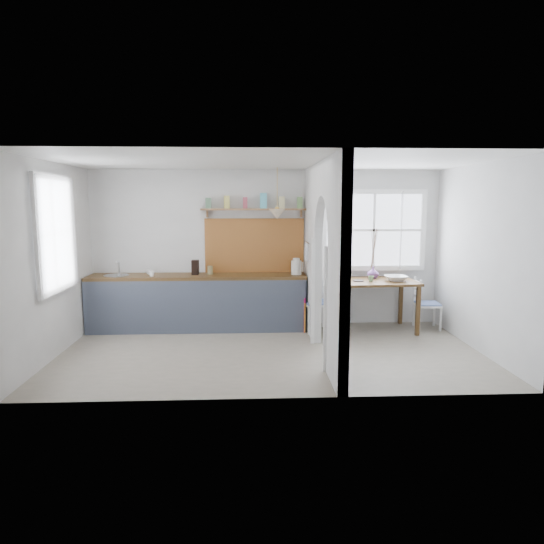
{
  "coord_description": "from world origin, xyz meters",
  "views": [
    {
      "loc": [
        -0.29,
        -6.5,
        2.06
      ],
      "look_at": [
        0.03,
        0.22,
        1.09
      ],
      "focal_mm": 32.0,
      "sensor_mm": 36.0,
      "label": 1
    }
  ],
  "objects_px": {
    "chair_left": "(316,302)",
    "kettle": "(296,266)",
    "vase": "(373,273)",
    "chair_right": "(427,303)",
    "dining_table": "(373,305)"
  },
  "relations": [
    {
      "from": "chair_left",
      "to": "kettle",
      "type": "xyz_separation_m",
      "value": [
        -0.31,
        0.16,
        0.56
      ]
    },
    {
      "from": "kettle",
      "to": "chair_right",
      "type": "bearing_deg",
      "value": -0.38
    },
    {
      "from": "kettle",
      "to": "chair_left",
      "type": "bearing_deg",
      "value": -25.12
    },
    {
      "from": "chair_right",
      "to": "chair_left",
      "type": "bearing_deg",
      "value": 96.09
    },
    {
      "from": "chair_left",
      "to": "kettle",
      "type": "height_order",
      "value": "kettle"
    },
    {
      "from": "vase",
      "to": "kettle",
      "type": "bearing_deg",
      "value": -178.71
    },
    {
      "from": "chair_right",
      "to": "vase",
      "type": "height_order",
      "value": "vase"
    },
    {
      "from": "chair_left",
      "to": "chair_right",
      "type": "distance_m",
      "value": 1.84
    },
    {
      "from": "chair_left",
      "to": "chair_right",
      "type": "bearing_deg",
      "value": 78.84
    },
    {
      "from": "kettle",
      "to": "vase",
      "type": "height_order",
      "value": "kettle"
    },
    {
      "from": "chair_left",
      "to": "chair_right",
      "type": "xyz_separation_m",
      "value": [
        1.84,
        0.05,
        -0.05
      ]
    },
    {
      "from": "chair_left",
      "to": "chair_right",
      "type": "height_order",
      "value": "chair_left"
    },
    {
      "from": "kettle",
      "to": "vase",
      "type": "relative_size",
      "value": 1.4
    },
    {
      "from": "dining_table",
      "to": "chair_left",
      "type": "distance_m",
      "value": 0.93
    },
    {
      "from": "dining_table",
      "to": "vase",
      "type": "bearing_deg",
      "value": 78.63
    }
  ]
}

